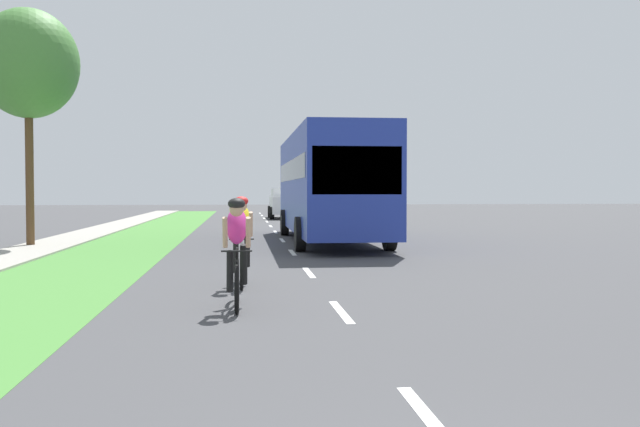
{
  "coord_description": "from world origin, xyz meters",
  "views": [
    {
      "loc": [
        -1.37,
        -1.93,
        1.69
      ],
      "look_at": [
        0.95,
        18.73,
        1.0
      ],
      "focal_mm": 39.52,
      "sensor_mm": 36.0,
      "label": 1
    }
  ],
  "objects_px": {
    "bus_blue": "(328,181)",
    "cyclist_lead": "(237,252)",
    "street_tree_near": "(28,64)",
    "suv_white": "(287,203)",
    "cyclist_trailing": "(241,240)"
  },
  "relations": [
    {
      "from": "bus_blue",
      "to": "cyclist_lead",
      "type": "bearing_deg",
      "value": -102.74
    },
    {
      "from": "bus_blue",
      "to": "street_tree_near",
      "type": "xyz_separation_m",
      "value": [
        -9.13,
        -1.14,
        3.44
      ]
    },
    {
      "from": "suv_white",
      "to": "cyclist_trailing",
      "type": "bearing_deg",
      "value": -95.24
    },
    {
      "from": "street_tree_near",
      "to": "suv_white",
      "type": "bearing_deg",
      "value": 65.9
    },
    {
      "from": "bus_blue",
      "to": "suv_white",
      "type": "relative_size",
      "value": 2.47
    },
    {
      "from": "cyclist_trailing",
      "to": "suv_white",
      "type": "bearing_deg",
      "value": 84.76
    },
    {
      "from": "cyclist_lead",
      "to": "street_tree_near",
      "type": "xyz_separation_m",
      "value": [
        -6.21,
        11.79,
        4.61
      ]
    },
    {
      "from": "cyclist_lead",
      "to": "street_tree_near",
      "type": "distance_m",
      "value": 14.1
    },
    {
      "from": "cyclist_lead",
      "to": "suv_white",
      "type": "xyz_separation_m",
      "value": [
        2.78,
        31.88,
        0.14
      ]
    },
    {
      "from": "cyclist_lead",
      "to": "cyclist_trailing",
      "type": "distance_m",
      "value": 2.33
    },
    {
      "from": "cyclist_trailing",
      "to": "bus_blue",
      "type": "height_order",
      "value": "bus_blue"
    },
    {
      "from": "cyclist_trailing",
      "to": "street_tree_near",
      "type": "distance_m",
      "value": 12.25
    },
    {
      "from": "suv_white",
      "to": "street_tree_near",
      "type": "bearing_deg",
      "value": -114.1
    },
    {
      "from": "cyclist_lead",
      "to": "bus_blue",
      "type": "xyz_separation_m",
      "value": [
        2.92,
        12.93,
        1.17
      ]
    },
    {
      "from": "cyclist_lead",
      "to": "cyclist_trailing",
      "type": "bearing_deg",
      "value": 88.35
    }
  ]
}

